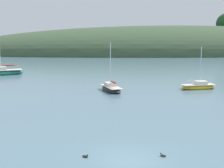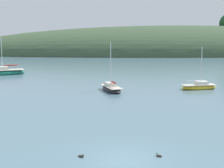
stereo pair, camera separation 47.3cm
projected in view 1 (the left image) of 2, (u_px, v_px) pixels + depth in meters
ground_plane at (128, 160)px, 18.92m from camera, size 400.00×400.00×0.00m
far_shoreline_hill at (179, 53)px, 110.07m from camera, size 150.00×36.00×22.71m
sailboat_yellow_far at (3, 72)px, 55.96m from camera, size 7.07×4.65×9.85m
sailboat_black_sloop at (111, 88)px, 40.66m from camera, size 3.04×5.03×6.12m
sailboat_grey_yawl at (199, 87)px, 42.20m from camera, size 4.83×2.40×5.51m
duck_lone_left at (85, 156)px, 19.28m from camera, size 0.41×0.31×0.24m
duck_lead at (163, 156)px, 19.40m from camera, size 0.39×0.34×0.24m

